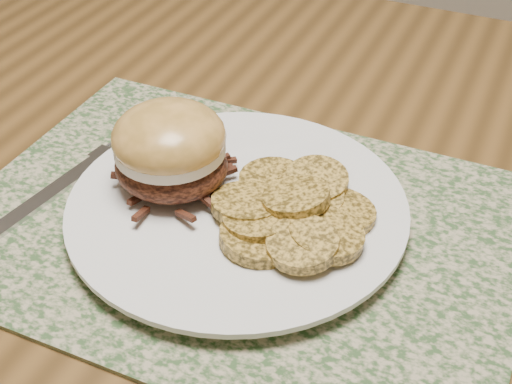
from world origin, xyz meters
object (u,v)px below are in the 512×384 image
dining_table (512,342)px  dinner_plate (237,210)px  fork (67,181)px  pork_sandwich (170,149)px

dining_table → dinner_plate: 0.25m
dinner_plate → fork: dinner_plate is taller
pork_sandwich → dinner_plate: bearing=17.1°
pork_sandwich → fork: 0.11m
dinner_plate → dining_table: bearing=9.1°
dining_table → dinner_plate: dinner_plate is taller
dining_table → pork_sandwich: 0.32m
dining_table → fork: fork is taller
dining_table → pork_sandwich: size_ratio=12.65×
dinner_plate → fork: size_ratio=1.39×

